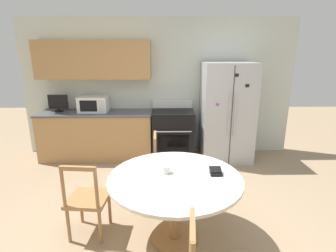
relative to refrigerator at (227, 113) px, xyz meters
name	(u,v)px	position (x,y,z in m)	size (l,w,h in m)	color
ground_plane	(155,236)	(-1.26, -2.21, -0.90)	(14.00, 14.00, 0.00)	#9E8466
back_wall	(142,81)	(-1.57, 0.39, 0.54)	(5.20, 0.44, 2.60)	silver
kitchen_counter	(97,135)	(-2.43, 0.08, -0.45)	(2.09, 0.64, 0.90)	#AD7F4C
refrigerator	(227,113)	(0.00, 0.00, 0.00)	(0.91, 0.78, 1.80)	#B2B5BA
oven_range	(173,134)	(-0.99, 0.06, -0.43)	(0.77, 0.68, 1.08)	black
microwave	(94,104)	(-2.46, 0.13, 0.14)	(0.53, 0.38, 0.29)	white
countertop_tv	(58,103)	(-3.12, 0.14, 0.17)	(0.35, 0.16, 0.32)	black
dining_table	(175,187)	(-1.04, -2.25, -0.27)	(1.38, 1.38, 0.75)	beige
dining_chair_left	(87,200)	(-1.99, -2.15, -0.47)	(0.46, 0.46, 0.90)	#9E7042
dining_chair_far	(167,166)	(-1.12, -1.30, -0.47)	(0.43, 0.43, 0.90)	#9E7042
candle_glass	(166,170)	(-1.14, -2.16, -0.12)	(0.10, 0.10, 0.08)	silver
wallet	(216,172)	(-0.62, -2.20, -0.12)	(0.12, 0.13, 0.07)	black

